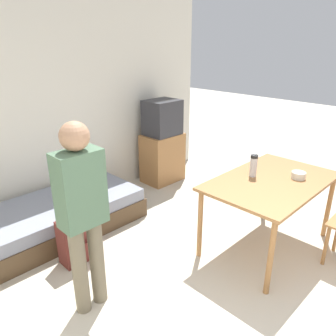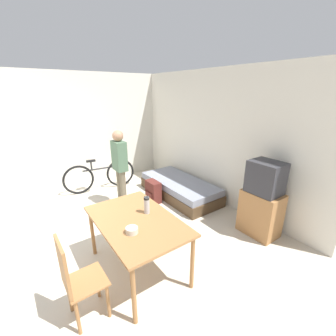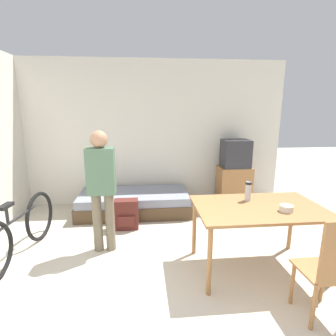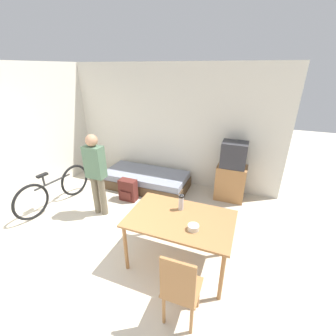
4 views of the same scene
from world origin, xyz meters
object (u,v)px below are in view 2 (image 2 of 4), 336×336
Objects in this scene: dining_table at (136,225)px; bicycle at (100,176)px; daybed at (180,188)px; backpack at (153,192)px; person_standing at (120,164)px; wooden_chair at (75,278)px; thermos_flask at (147,204)px; mate_bowl at (132,230)px; tv at (262,201)px.

bicycle is (-2.80, 0.49, -0.34)m from dining_table.
daybed is at bearing 44.67° from bicycle.
bicycle is 3.58× the size of backpack.
wooden_chair is at bearing -34.43° from person_standing.
bicycle is (-1.36, -1.34, 0.17)m from daybed.
dining_table is 0.28m from thermos_flask.
thermos_flask reaches higher than dining_table.
mate_bowl is at bearing -37.67° from backpack.
tv is at bearing 25.43° from bicycle.
tv is at bearing 32.87° from person_standing.
thermos_flask is at bearing 127.75° from mate_bowl.
daybed is 13.99× the size of mate_bowl.
person_standing is (-2.23, -1.44, 0.31)m from tv.
wooden_chair is 1.12m from thermos_flask.
wooden_chair is (0.27, -0.82, -0.15)m from dining_table.
bicycle reaches higher than daybed.
wooden_chair is at bearing -93.52° from tv.
person_standing reaches higher than thermos_flask.
dining_table is at bearing -18.20° from person_standing.
daybed is at bearing 128.13° from dining_table.
tv is 0.90× the size of dining_table.
thermos_flask is (2.74, -0.30, 0.54)m from bicycle.
bicycle is at bearing 170.04° from dining_table.
wooden_chair reaches higher than mate_bowl.
mate_bowl is (1.66, -2.00, 0.62)m from daybed.
mate_bowl is (3.02, -0.66, 0.45)m from bicycle.
mate_bowl is at bearing -52.25° from thermos_flask.
thermos_flask is 0.46m from mate_bowl.
person_standing is at bearing 161.80° from dining_table.
thermos_flask is at bearing -12.95° from person_standing.
thermos_flask is at bearing -49.89° from daybed.
mate_bowl is at bearing -20.60° from person_standing.
person_standing is at bearing -112.43° from backpack.
bicycle is at bearing -150.83° from backpack.
daybed is 1.48m from person_standing.
bicycle is (-3.07, 1.31, -0.19)m from wooden_chair.
person_standing reaches higher than tv.
bicycle is (-3.24, -1.54, -0.24)m from tv.
person_standing reaches higher than mate_bowl.
person_standing is (-1.79, 0.59, 0.22)m from dining_table.
wooden_chair is at bearing -85.76° from mate_bowl.
dining_table is 10.09× the size of mate_bowl.
wooden_chair is 7.15× the size of mate_bowl.
thermos_flask is (-0.50, -1.84, 0.30)m from tv.
mate_bowl reaches higher than dining_table.
tv is 3.60m from bicycle.
daybed is 3.18m from wooden_chair.
person_standing is 2.15m from mate_bowl.
mate_bowl is 2.30m from backpack.
bicycle is 1.44m from backpack.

